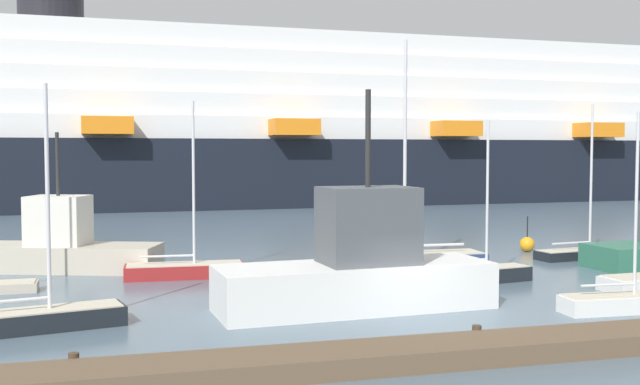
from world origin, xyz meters
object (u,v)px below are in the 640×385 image
sailboat_3 (415,257)px  channel_buoy_0 (527,244)px  sailboat_0 (185,268)px  cruise_ship (270,131)px  sailboat_4 (36,317)px  fishing_boat_1 (65,246)px  fishing_boat_0 (359,268)px  sailboat_1 (583,251)px  sailboat_2 (625,301)px  sailboat_7 (479,273)px

sailboat_3 → channel_buoy_0: bearing=-155.3°
sailboat_0 → cruise_ship: bearing=77.0°
sailboat_3 → sailboat_4: (-14.85, -7.86, -0.08)m
sailboat_0 → fishing_boat_1: 5.75m
fishing_boat_0 → cruise_ship: (7.10, 48.57, 5.65)m
fishing_boat_0 → fishing_boat_1: fishing_boat_0 is taller
sailboat_1 → fishing_boat_1: (-23.41, 2.77, 0.69)m
sailboat_4 → fishing_boat_1: sailboat_4 is taller
channel_buoy_0 → sailboat_3: bearing=-156.9°
sailboat_4 → channel_buoy_0: size_ratio=3.91×
sailboat_1 → sailboat_3: bearing=175.5°
sailboat_0 → sailboat_3: size_ratio=0.72×
sailboat_2 → fishing_boat_1: size_ratio=0.78×
fishing_boat_1 → cruise_ship: 41.81m
sailboat_3 → channel_buoy_0: (7.42, 3.16, -0.08)m
sailboat_2 → fishing_boat_1: 22.07m
sailboat_0 → sailboat_1: bearing=4.5°
sailboat_4 → channel_buoy_0: 24.84m
fishing_boat_1 → channel_buoy_0: 22.12m
fishing_boat_1 → channel_buoy_0: bearing=-160.2°
sailboat_2 → sailboat_3: (-2.90, 10.20, 0.10)m
sailboat_2 → sailboat_7: size_ratio=1.01×
sailboat_0 → sailboat_1: 18.68m
cruise_ship → fishing_boat_0: bearing=-100.2°
sailboat_3 → sailboat_4: 16.80m
sailboat_4 → cruise_ship: cruise_ship is taller
fishing_boat_1 → fishing_boat_0: bearing=151.5°
sailboat_0 → sailboat_7: sailboat_0 is taller
sailboat_4 → fishing_boat_0: fishing_boat_0 is taller
sailboat_2 → sailboat_3: sailboat_3 is taller
sailboat_0 → fishing_boat_0: sailboat_0 is taller
sailboat_2 → fishing_boat_0: (-8.01, 2.62, 0.97)m
channel_buoy_0 → sailboat_7: bearing=-131.3°
sailboat_0 → sailboat_4: 9.20m
fishing_boat_1 → channel_buoy_0: size_ratio=4.51×
sailboat_1 → sailboat_4: bearing=-167.5°
sailboat_4 → channel_buoy_0: (22.26, 11.02, -0.00)m
sailboat_0 → channel_buoy_0: sailboat_0 is taller
sailboat_0 → fishing_boat_1: size_ratio=0.88×
sailboat_1 → fishing_boat_0: size_ratio=0.80×
sailboat_4 → fishing_boat_1: (0.15, 10.97, 0.66)m
sailboat_0 → sailboat_1: sailboat_1 is taller
sailboat_0 → sailboat_7: bearing=-17.8°
sailboat_1 → cruise_ship: bearing=92.7°
sailboat_1 → sailboat_7: 9.06m
sailboat_0 → cruise_ship: size_ratio=0.06×
sailboat_4 → sailboat_0: bearing=45.7°
sailboat_1 → sailboat_2: bearing=-125.6°
sailboat_2 → channel_buoy_0: 14.10m
fishing_boat_1 → sailboat_3: bearing=-172.3°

